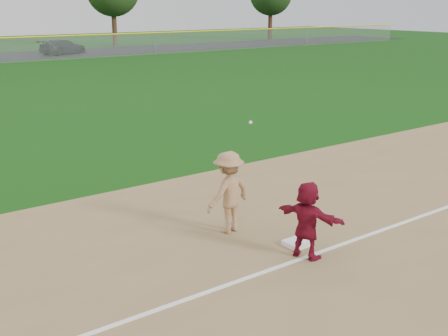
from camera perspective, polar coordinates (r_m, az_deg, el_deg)
ground at (r=11.34m, az=4.52°, el=-8.05°), size 160.00×160.00×0.00m
foul_line at (r=10.80m, az=7.32°, el=-9.31°), size 60.00×0.10×0.01m
first_base at (r=11.42m, az=7.37°, el=-7.59°), size 0.43×0.43×0.10m
base_runner at (r=10.70m, az=8.45°, el=-5.24°), size 0.81×1.47×1.51m
car_right at (r=56.46m, az=-16.05°, el=11.75°), size 5.20×3.76×1.40m
first_base_play at (r=11.72m, az=0.46°, el=-2.47°), size 1.22×0.86×2.43m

